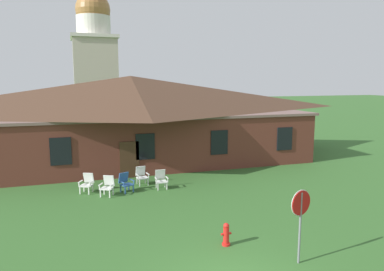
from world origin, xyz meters
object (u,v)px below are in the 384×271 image
(stop_sign, at_px, (301,212))
(lawn_chair_near_door, at_px, (108,185))
(lawn_chair_left_end, at_px, (126,182))
(lawn_chair_right_end, at_px, (161,179))
(lawn_chair_by_porch, at_px, (87,183))
(fire_hydrant, at_px, (226,235))
(lawn_chair_middle, at_px, (142,175))

(stop_sign, xyz_separation_m, lawn_chair_near_door, (-4.94, 8.56, -1.14))
(lawn_chair_left_end, xyz_separation_m, lawn_chair_right_end, (1.81, 0.02, 0.00))
(lawn_chair_by_porch, height_order, lawn_chair_near_door, same)
(stop_sign, height_order, fire_hydrant, stop_sign)
(fire_hydrant, bearing_deg, stop_sign, -47.80)
(lawn_chair_left_end, height_order, fire_hydrant, lawn_chair_left_end)
(lawn_chair_left_end, bearing_deg, stop_sign, -65.55)
(lawn_chair_middle, bearing_deg, lawn_chair_right_end, -52.18)
(lawn_chair_by_porch, distance_m, lawn_chair_middle, 2.89)
(lawn_chair_left_end, bearing_deg, fire_hydrant, -71.22)
(lawn_chair_near_door, bearing_deg, fire_hydrant, -63.90)
(lawn_chair_by_porch, relative_size, lawn_chair_near_door, 1.00)
(stop_sign, bearing_deg, lawn_chair_middle, 106.98)
(lawn_chair_left_end, relative_size, lawn_chair_middle, 1.00)
(fire_hydrant, bearing_deg, lawn_chair_left_end, 108.78)
(lawn_chair_near_door, distance_m, lawn_chair_left_end, 0.96)
(lawn_chair_near_door, bearing_deg, stop_sign, -59.99)
(stop_sign, xyz_separation_m, lawn_chair_by_porch, (-5.87, 9.37, -1.14))
(lawn_chair_by_porch, bearing_deg, lawn_chair_right_end, -7.32)
(lawn_chair_middle, xyz_separation_m, fire_hydrant, (1.41, -8.15, -0.12))
(lawn_chair_near_door, xyz_separation_m, lawn_chair_left_end, (0.91, 0.32, 0.00))
(lawn_chair_by_porch, bearing_deg, fire_hydrant, -60.76)
(stop_sign, distance_m, fire_hydrant, 2.74)
(lawn_chair_near_door, distance_m, fire_hydrant, 7.53)
(lawn_chair_by_porch, bearing_deg, lawn_chair_left_end, -14.84)
(stop_sign, bearing_deg, lawn_chair_by_porch, 122.06)
(lawn_chair_left_end, distance_m, lawn_chair_middle, 1.46)
(lawn_chair_by_porch, distance_m, lawn_chair_right_end, 3.67)
(lawn_chair_left_end, relative_size, fire_hydrant, 1.21)
(lawn_chair_near_door, height_order, lawn_chair_left_end, same)
(lawn_chair_left_end, relative_size, lawn_chair_right_end, 1.00)
(lawn_chair_near_door, relative_size, lawn_chair_left_end, 1.00)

